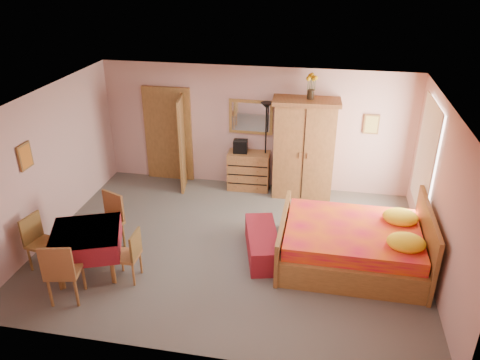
% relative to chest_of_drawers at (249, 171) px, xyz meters
% --- Properties ---
extents(floor, '(6.50, 6.50, 0.00)m').
position_rel_chest_of_drawers_xyz_m(floor, '(0.08, -2.27, -0.41)').
color(floor, slate).
rests_on(floor, ground).
extents(ceiling, '(6.50, 6.50, 0.00)m').
position_rel_chest_of_drawers_xyz_m(ceiling, '(0.08, -2.27, 2.19)').
color(ceiling, brown).
rests_on(ceiling, wall_back).
extents(wall_back, '(6.50, 0.10, 2.60)m').
position_rel_chest_of_drawers_xyz_m(wall_back, '(0.08, 0.23, 0.89)').
color(wall_back, '#D09E97').
rests_on(wall_back, floor).
extents(wall_front, '(6.50, 0.10, 2.60)m').
position_rel_chest_of_drawers_xyz_m(wall_front, '(0.08, -4.77, 0.89)').
color(wall_front, '#D09E97').
rests_on(wall_front, floor).
extents(wall_left, '(0.10, 5.00, 2.60)m').
position_rel_chest_of_drawers_xyz_m(wall_left, '(-3.17, -2.27, 0.89)').
color(wall_left, '#D09E97').
rests_on(wall_left, floor).
extents(wall_right, '(0.10, 5.00, 2.60)m').
position_rel_chest_of_drawers_xyz_m(wall_right, '(3.33, -2.27, 0.89)').
color(wall_right, '#D09E97').
rests_on(wall_right, floor).
extents(doorway, '(1.06, 0.12, 2.15)m').
position_rel_chest_of_drawers_xyz_m(doorway, '(-1.82, 0.20, 0.61)').
color(doorway, '#9E6B35').
rests_on(doorway, floor).
extents(window, '(0.08, 1.40, 1.95)m').
position_rel_chest_of_drawers_xyz_m(window, '(3.29, -1.07, 1.04)').
color(window, white).
rests_on(window, wall_right).
extents(picture_left, '(0.04, 0.32, 0.42)m').
position_rel_chest_of_drawers_xyz_m(picture_left, '(-3.14, -2.87, 1.29)').
color(picture_left, orange).
rests_on(picture_left, wall_left).
extents(picture_back, '(0.30, 0.04, 0.40)m').
position_rel_chest_of_drawers_xyz_m(picture_back, '(2.43, 0.20, 1.14)').
color(picture_back, '#D8BF59').
rests_on(picture_back, wall_back).
extents(chest_of_drawers, '(0.89, 0.47, 0.83)m').
position_rel_chest_of_drawers_xyz_m(chest_of_drawers, '(0.00, 0.00, 0.00)').
color(chest_of_drawers, '#A56837').
rests_on(chest_of_drawers, floor).
extents(wall_mirror, '(0.92, 0.06, 0.73)m').
position_rel_chest_of_drawers_xyz_m(wall_mirror, '(0.00, 0.21, 1.14)').
color(wall_mirror, white).
rests_on(wall_mirror, wall_back).
extents(stereo, '(0.31, 0.24, 0.27)m').
position_rel_chest_of_drawers_xyz_m(stereo, '(-0.18, 0.00, 0.55)').
color(stereo, black).
rests_on(stereo, chest_of_drawers).
extents(floor_lamp, '(0.29, 0.29, 1.92)m').
position_rel_chest_of_drawers_xyz_m(floor_lamp, '(0.34, 0.06, 0.55)').
color(floor_lamp, black).
rests_on(floor_lamp, floor).
extents(wardrobe, '(1.35, 0.75, 2.07)m').
position_rel_chest_of_drawers_xyz_m(wardrobe, '(1.14, -0.05, 0.62)').
color(wardrobe, '#A06636').
rests_on(wardrobe, floor).
extents(sunflower_vase, '(0.21, 0.21, 0.50)m').
position_rel_chest_of_drawers_xyz_m(sunflower_vase, '(1.21, -0.04, 1.91)').
color(sunflower_vase, gold).
rests_on(sunflower_vase, wardrobe).
extents(bed, '(2.35, 1.86, 1.08)m').
position_rel_chest_of_drawers_xyz_m(bed, '(2.10, -2.36, 0.13)').
color(bed, red).
rests_on(bed, floor).
extents(bench, '(0.79, 1.39, 0.44)m').
position_rel_chest_of_drawers_xyz_m(bench, '(0.65, -2.42, -0.20)').
color(bench, maroon).
rests_on(bench, floor).
extents(dining_table, '(1.33, 1.33, 0.75)m').
position_rel_chest_of_drawers_xyz_m(dining_table, '(-1.99, -3.38, -0.04)').
color(dining_table, maroon).
rests_on(dining_table, floor).
extents(chair_south, '(0.55, 0.55, 1.01)m').
position_rel_chest_of_drawers_xyz_m(chair_south, '(-2.00, -4.04, 0.09)').
color(chair_south, '#945F32').
rests_on(chair_south, floor).
extents(chair_north, '(0.59, 0.59, 1.00)m').
position_rel_chest_of_drawers_xyz_m(chair_north, '(-1.98, -2.73, 0.09)').
color(chair_north, olive).
rests_on(chair_north, floor).
extents(chair_west, '(0.49, 0.49, 0.92)m').
position_rel_chest_of_drawers_xyz_m(chair_west, '(-2.74, -3.41, 0.04)').
color(chair_west, '#AB783A').
rests_on(chair_west, floor).
extents(chair_east, '(0.39, 0.39, 0.85)m').
position_rel_chest_of_drawers_xyz_m(chair_east, '(-1.32, -3.44, 0.01)').
color(chair_east, '#B0723B').
rests_on(chair_east, floor).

